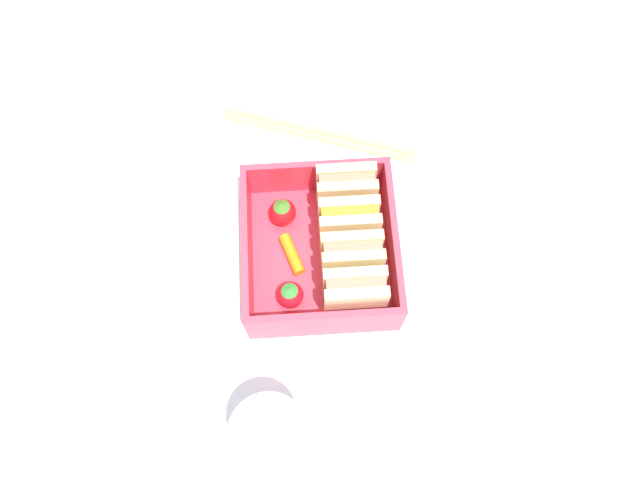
{
  "coord_description": "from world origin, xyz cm",
  "views": [
    {
      "loc": [
        20.79,
        -1.28,
        57.0
      ],
      "look_at": [
        0.0,
        0.0,
        2.7
      ],
      "focal_mm": 35.0,
      "sensor_mm": 36.0,
      "label": 1
    }
  ],
  "objects_px": {
    "sandwich_center_left": "(349,224)",
    "sandwich_center_right": "(355,293)",
    "sandwich_center": "(352,258)",
    "chopstick_pair": "(318,134)",
    "carrot_stick_far_left": "(292,251)",
    "strawberry_left": "(290,295)",
    "folded_napkin": "(129,257)",
    "drinking_glass": "(271,437)",
    "strawberry_far_left": "(282,212)",
    "sandwich_left": "(346,192)"
  },
  "relations": [
    {
      "from": "strawberry_far_left",
      "to": "sandwich_center",
      "type": "bearing_deg",
      "value": 46.98
    },
    {
      "from": "sandwich_center",
      "to": "strawberry_far_left",
      "type": "xyz_separation_m",
      "value": [
        -0.06,
        -0.06,
        -0.02
      ]
    },
    {
      "from": "strawberry_left",
      "to": "drinking_glass",
      "type": "xyz_separation_m",
      "value": [
        0.12,
        -0.02,
        0.01
      ]
    },
    {
      "from": "sandwich_center",
      "to": "chopstick_pair",
      "type": "distance_m",
      "value": 0.16
    },
    {
      "from": "sandwich_center",
      "to": "drinking_glass",
      "type": "relative_size",
      "value": 0.83
    },
    {
      "from": "sandwich_center_left",
      "to": "strawberry_left",
      "type": "bearing_deg",
      "value": -44.36
    },
    {
      "from": "sandwich_center_left",
      "to": "strawberry_far_left",
      "type": "height_order",
      "value": "sandwich_center_left"
    },
    {
      "from": "drinking_glass",
      "to": "folded_napkin",
      "type": "bearing_deg",
      "value": -143.03
    },
    {
      "from": "carrot_stick_far_left",
      "to": "strawberry_left",
      "type": "relative_size",
      "value": 1.3
    },
    {
      "from": "sandwich_center_right",
      "to": "chopstick_pair",
      "type": "distance_m",
      "value": 0.19
    },
    {
      "from": "sandwich_left",
      "to": "drinking_glass",
      "type": "height_order",
      "value": "same"
    },
    {
      "from": "sandwich_center",
      "to": "folded_napkin",
      "type": "xyz_separation_m",
      "value": [
        -0.03,
        -0.21,
        -0.04
      ]
    },
    {
      "from": "sandwich_left",
      "to": "strawberry_far_left",
      "type": "xyz_separation_m",
      "value": [
        0.01,
        -0.06,
        -0.02
      ]
    },
    {
      "from": "sandwich_center",
      "to": "strawberry_far_left",
      "type": "height_order",
      "value": "sandwich_center"
    },
    {
      "from": "sandwich_center_right",
      "to": "folded_napkin",
      "type": "relative_size",
      "value": 0.53
    },
    {
      "from": "chopstick_pair",
      "to": "drinking_glass",
      "type": "bearing_deg",
      "value": -10.62
    },
    {
      "from": "sandwich_left",
      "to": "carrot_stick_far_left",
      "type": "distance_m",
      "value": 0.08
    },
    {
      "from": "strawberry_far_left",
      "to": "drinking_glass",
      "type": "xyz_separation_m",
      "value": [
        0.21,
        -0.02,
        0.01
      ]
    },
    {
      "from": "sandwich_center_left",
      "to": "sandwich_center_right",
      "type": "xyz_separation_m",
      "value": [
        0.07,
        0.0,
        0.0
      ]
    },
    {
      "from": "chopstick_pair",
      "to": "drinking_glass",
      "type": "xyz_separation_m",
      "value": [
        0.31,
        -0.06,
        0.03
      ]
    },
    {
      "from": "chopstick_pair",
      "to": "drinking_glass",
      "type": "relative_size",
      "value": 2.69
    },
    {
      "from": "strawberry_left",
      "to": "drinking_glass",
      "type": "distance_m",
      "value": 0.13
    },
    {
      "from": "sandwich_left",
      "to": "sandwich_center_left",
      "type": "relative_size",
      "value": 1.0
    },
    {
      "from": "sandwich_center_left",
      "to": "sandwich_center_right",
      "type": "relative_size",
      "value": 1.0
    },
    {
      "from": "folded_napkin",
      "to": "chopstick_pair",
      "type": "bearing_deg",
      "value": 123.29
    },
    {
      "from": "sandwich_center",
      "to": "folded_napkin",
      "type": "height_order",
      "value": "sandwich_center"
    },
    {
      "from": "strawberry_far_left",
      "to": "chopstick_pair",
      "type": "bearing_deg",
      "value": 157.6
    },
    {
      "from": "sandwich_center_right",
      "to": "strawberry_far_left",
      "type": "relative_size",
      "value": 1.95
    },
    {
      "from": "strawberry_left",
      "to": "chopstick_pair",
      "type": "xyz_separation_m",
      "value": [
        -0.18,
        0.04,
        -0.02
      ]
    },
    {
      "from": "strawberry_far_left",
      "to": "drinking_glass",
      "type": "distance_m",
      "value": 0.21
    },
    {
      "from": "chopstick_pair",
      "to": "drinking_glass",
      "type": "distance_m",
      "value": 0.31
    },
    {
      "from": "sandwich_center_left",
      "to": "strawberry_left",
      "type": "distance_m",
      "value": 0.08
    },
    {
      "from": "sandwich_center",
      "to": "chopstick_pair",
      "type": "bearing_deg",
      "value": -172.43
    },
    {
      "from": "strawberry_left",
      "to": "folded_napkin",
      "type": "bearing_deg",
      "value": -109.44
    },
    {
      "from": "strawberry_far_left",
      "to": "folded_napkin",
      "type": "height_order",
      "value": "strawberry_far_left"
    },
    {
      "from": "strawberry_left",
      "to": "chopstick_pair",
      "type": "bearing_deg",
      "value": 168.47
    },
    {
      "from": "sandwich_center_right",
      "to": "folded_napkin",
      "type": "bearing_deg",
      "value": -106.34
    },
    {
      "from": "sandwich_center_right",
      "to": "strawberry_far_left",
      "type": "bearing_deg",
      "value": -145.89
    },
    {
      "from": "strawberry_left",
      "to": "folded_napkin",
      "type": "relative_size",
      "value": 0.26
    },
    {
      "from": "sandwich_left",
      "to": "chopstick_pair",
      "type": "bearing_deg",
      "value": -166.92
    },
    {
      "from": "sandwich_center_left",
      "to": "drinking_glass",
      "type": "xyz_separation_m",
      "value": [
        0.18,
        -0.08,
        -0.01
      ]
    },
    {
      "from": "sandwich_center_left",
      "to": "carrot_stick_far_left",
      "type": "distance_m",
      "value": 0.06
    },
    {
      "from": "sandwich_center",
      "to": "strawberry_left",
      "type": "xyz_separation_m",
      "value": [
        0.03,
        -0.06,
        -0.02
      ]
    },
    {
      "from": "sandwich_center_left",
      "to": "sandwich_center",
      "type": "distance_m",
      "value": 0.03
    },
    {
      "from": "sandwich_center_left",
      "to": "carrot_stick_far_left",
      "type": "xyz_separation_m",
      "value": [
        0.01,
        -0.05,
        -0.03
      ]
    },
    {
      "from": "strawberry_left",
      "to": "carrot_stick_far_left",
      "type": "bearing_deg",
      "value": 175.8
    },
    {
      "from": "strawberry_left",
      "to": "folded_napkin",
      "type": "distance_m",
      "value": 0.17
    },
    {
      "from": "carrot_stick_far_left",
      "to": "strawberry_left",
      "type": "height_order",
      "value": "strawberry_left"
    },
    {
      "from": "strawberry_far_left",
      "to": "strawberry_left",
      "type": "height_order",
      "value": "strawberry_far_left"
    },
    {
      "from": "sandwich_left",
      "to": "strawberry_left",
      "type": "distance_m",
      "value": 0.11
    }
  ]
}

